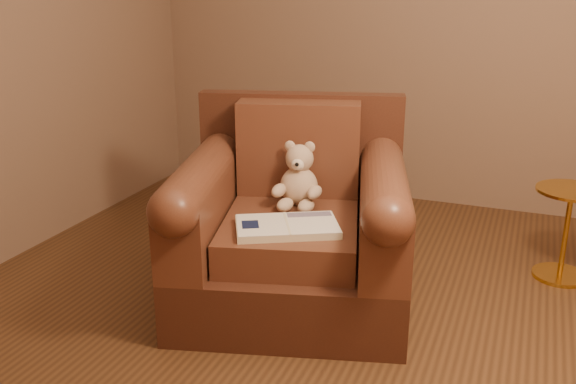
% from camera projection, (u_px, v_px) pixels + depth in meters
% --- Properties ---
extents(floor, '(4.00, 4.00, 0.00)m').
position_uv_depth(floor, '(344.00, 342.00, 2.79)').
color(floor, '#52331C').
rests_on(floor, ground).
extents(armchair, '(1.27, 1.24, 0.94)m').
position_uv_depth(armchair, '(293.00, 227.00, 3.08)').
color(armchair, '#442216').
rests_on(armchair, floor).
extents(teddy_bear, '(0.23, 0.27, 0.32)m').
position_uv_depth(teddy_bear, '(299.00, 181.00, 3.09)').
color(teddy_bear, tan).
rests_on(teddy_bear, armchair).
extents(guidebook, '(0.52, 0.44, 0.04)m').
position_uv_depth(guidebook, '(287.00, 227.00, 2.81)').
color(guidebook, beige).
rests_on(guidebook, armchair).
extents(side_table, '(0.35, 0.35, 0.49)m').
position_uv_depth(side_table, '(566.00, 231.00, 3.31)').
color(side_table, gold).
rests_on(side_table, floor).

